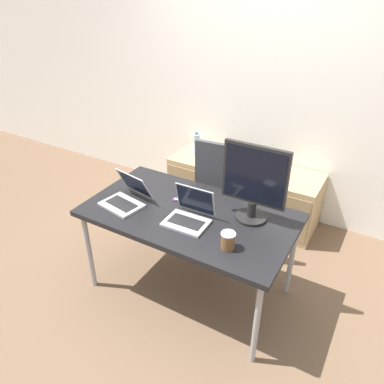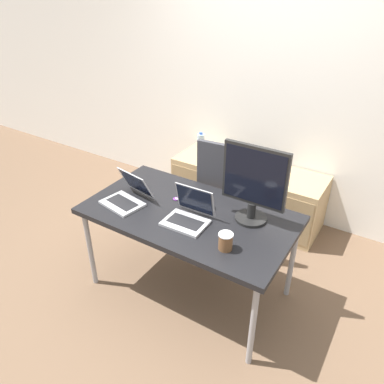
{
  "view_description": "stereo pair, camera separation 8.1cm",
  "coord_description": "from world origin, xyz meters",
  "px_view_note": "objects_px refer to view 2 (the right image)",
  "views": [
    {
      "loc": [
        1.15,
        -1.94,
        2.25
      ],
      "look_at": [
        0.0,
        0.04,
        0.89
      ],
      "focal_mm": 35.0,
      "sensor_mm": 36.0,
      "label": 1
    },
    {
      "loc": [
        1.22,
        -1.9,
        2.25
      ],
      "look_at": [
        0.0,
        0.04,
        0.89
      ],
      "focal_mm": 35.0,
      "sensor_mm": 36.0,
      "label": 2
    }
  ],
  "objects_px": {
    "laptop_left": "(127,196)",
    "monitor": "(254,184)",
    "cabinet_right": "(299,207)",
    "coffee_cup_white": "(203,201)",
    "coffee_cup_brown": "(226,241)",
    "office_chair": "(229,206)",
    "water_bottle": "(201,144)",
    "laptop_right": "(189,215)",
    "cabinet_left": "(200,178)"
  },
  "relations": [
    {
      "from": "laptop_left",
      "to": "monitor",
      "type": "distance_m",
      "value": 0.96
    },
    {
      "from": "cabinet_right",
      "to": "laptop_left",
      "type": "distance_m",
      "value": 1.72
    },
    {
      "from": "monitor",
      "to": "coffee_cup_white",
      "type": "xyz_separation_m",
      "value": [
        -0.36,
        -0.05,
        -0.23
      ]
    },
    {
      "from": "coffee_cup_white",
      "to": "coffee_cup_brown",
      "type": "distance_m",
      "value": 0.49
    },
    {
      "from": "monitor",
      "to": "coffee_cup_white",
      "type": "bearing_deg",
      "value": -171.49
    },
    {
      "from": "office_chair",
      "to": "water_bottle",
      "type": "distance_m",
      "value": 0.85
    },
    {
      "from": "coffee_cup_white",
      "to": "monitor",
      "type": "bearing_deg",
      "value": 8.51
    },
    {
      "from": "office_chair",
      "to": "monitor",
      "type": "height_order",
      "value": "monitor"
    },
    {
      "from": "laptop_left",
      "to": "monitor",
      "type": "bearing_deg",
      "value": 17.61
    },
    {
      "from": "water_bottle",
      "to": "office_chair",
      "type": "bearing_deg",
      "value": -40.35
    },
    {
      "from": "cabinet_right",
      "to": "water_bottle",
      "type": "distance_m",
      "value": 1.19
    },
    {
      "from": "laptop_right",
      "to": "water_bottle",
      "type": "bearing_deg",
      "value": 117.71
    },
    {
      "from": "laptop_left",
      "to": "monitor",
      "type": "height_order",
      "value": "monitor"
    },
    {
      "from": "office_chair",
      "to": "cabinet_right",
      "type": "height_order",
      "value": "office_chair"
    },
    {
      "from": "cabinet_right",
      "to": "cabinet_left",
      "type": "bearing_deg",
      "value": 180.0
    },
    {
      "from": "monitor",
      "to": "coffee_cup_brown",
      "type": "height_order",
      "value": "monitor"
    },
    {
      "from": "cabinet_left",
      "to": "monitor",
      "type": "height_order",
      "value": "monitor"
    },
    {
      "from": "cabinet_left",
      "to": "laptop_right",
      "type": "relative_size",
      "value": 1.89
    },
    {
      "from": "cabinet_left",
      "to": "water_bottle",
      "type": "relative_size",
      "value": 2.31
    },
    {
      "from": "coffee_cup_white",
      "to": "coffee_cup_brown",
      "type": "relative_size",
      "value": 1.01
    },
    {
      "from": "cabinet_right",
      "to": "monitor",
      "type": "height_order",
      "value": "monitor"
    },
    {
      "from": "laptop_right",
      "to": "coffee_cup_brown",
      "type": "height_order",
      "value": "laptop_right"
    },
    {
      "from": "cabinet_left",
      "to": "monitor",
      "type": "relative_size",
      "value": 1.03
    },
    {
      "from": "office_chair",
      "to": "laptop_left",
      "type": "relative_size",
      "value": 3.0
    },
    {
      "from": "cabinet_left",
      "to": "water_bottle",
      "type": "distance_m",
      "value": 0.4
    },
    {
      "from": "cabinet_right",
      "to": "laptop_right",
      "type": "bearing_deg",
      "value": -108.13
    },
    {
      "from": "office_chair",
      "to": "coffee_cup_white",
      "type": "height_order",
      "value": "office_chair"
    },
    {
      "from": "laptop_right",
      "to": "coffee_cup_white",
      "type": "height_order",
      "value": "laptop_right"
    },
    {
      "from": "cabinet_left",
      "to": "monitor",
      "type": "distance_m",
      "value": 1.66
    },
    {
      "from": "cabinet_right",
      "to": "coffee_cup_white",
      "type": "relative_size",
      "value": 4.94
    },
    {
      "from": "laptop_right",
      "to": "laptop_left",
      "type": "bearing_deg",
      "value": -176.32
    },
    {
      "from": "office_chair",
      "to": "laptop_right",
      "type": "height_order",
      "value": "office_chair"
    },
    {
      "from": "monitor",
      "to": "coffee_cup_brown",
      "type": "relative_size",
      "value": 4.86
    },
    {
      "from": "cabinet_left",
      "to": "cabinet_right",
      "type": "bearing_deg",
      "value": 0.0
    },
    {
      "from": "laptop_right",
      "to": "monitor",
      "type": "height_order",
      "value": "monitor"
    },
    {
      "from": "office_chair",
      "to": "laptop_left",
      "type": "height_order",
      "value": "office_chair"
    },
    {
      "from": "laptop_left",
      "to": "office_chair",
      "type": "bearing_deg",
      "value": 61.24
    },
    {
      "from": "coffee_cup_brown",
      "to": "coffee_cup_white",
      "type": "bearing_deg",
      "value": 137.4
    },
    {
      "from": "cabinet_right",
      "to": "coffee_cup_white",
      "type": "distance_m",
      "value": 1.3
    },
    {
      "from": "cabinet_left",
      "to": "laptop_right",
      "type": "distance_m",
      "value": 1.56
    },
    {
      "from": "laptop_right",
      "to": "cabinet_left",
      "type": "bearing_deg",
      "value": 117.75
    },
    {
      "from": "cabinet_left",
      "to": "monitor",
      "type": "xyz_separation_m",
      "value": [
        1.05,
        -1.06,
        0.74
      ]
    },
    {
      "from": "office_chair",
      "to": "cabinet_left",
      "type": "xyz_separation_m",
      "value": [
        -0.61,
        0.52,
        -0.13
      ]
    },
    {
      "from": "cabinet_right",
      "to": "laptop_left",
      "type": "xyz_separation_m",
      "value": [
        -0.96,
        -1.34,
        0.51
      ]
    },
    {
      "from": "office_chair",
      "to": "cabinet_left",
      "type": "height_order",
      "value": "office_chair"
    },
    {
      "from": "monitor",
      "to": "laptop_left",
      "type": "bearing_deg",
      "value": -162.39
    },
    {
      "from": "office_chair",
      "to": "laptop_left",
      "type": "bearing_deg",
      "value": -118.76
    },
    {
      "from": "office_chair",
      "to": "coffee_cup_white",
      "type": "bearing_deg",
      "value": -82.51
    },
    {
      "from": "laptop_left",
      "to": "laptop_right",
      "type": "relative_size",
      "value": 1.2
    },
    {
      "from": "office_chair",
      "to": "laptop_right",
      "type": "relative_size",
      "value": 3.6
    }
  ]
}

